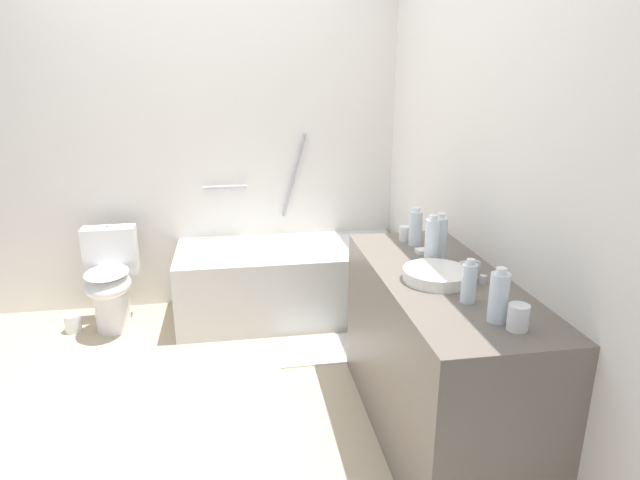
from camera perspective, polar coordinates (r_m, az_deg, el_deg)
ground_plane at (r=3.16m, az=-12.17°, el=-16.16°), size 3.86×3.86×0.00m
wall_back_tiled at (r=4.08m, az=-12.39°, el=9.06°), size 3.26×0.10×2.32m
wall_right_mirror at (r=2.98m, az=16.06°, el=5.70°), size 0.10×3.09×2.32m
bathtub at (r=3.93m, az=-3.13°, el=-4.14°), size 1.61×0.69×1.30m
toilet at (r=3.99m, az=-21.37°, el=-3.98°), size 0.36×0.51×0.71m
vanity_counter at (r=2.70m, az=12.31°, el=-12.12°), size 0.57×1.41×0.84m
sink_basin at (r=2.46m, az=12.30°, el=-3.66°), size 0.30×0.30×0.05m
sink_faucet at (r=2.53m, az=16.22°, el=-3.15°), size 0.10×0.15×0.09m
water_bottle_0 at (r=2.91m, az=10.12°, el=1.28°), size 0.07×0.07×0.21m
water_bottle_1 at (r=2.11m, az=18.42°, el=-5.73°), size 0.07×0.07×0.21m
water_bottle_2 at (r=2.62m, az=11.78°, el=-0.19°), size 0.07×0.07×0.25m
water_bottle_3 at (r=2.25m, az=15.53°, el=-4.36°), size 0.06×0.06×0.18m
water_bottle_4 at (r=2.71m, az=12.60°, el=0.21°), size 0.07×0.07×0.24m
drinking_glass_0 at (r=3.00m, az=9.01°, el=0.69°), size 0.06×0.06×0.08m
drinking_glass_1 at (r=2.08m, az=20.27°, el=-7.71°), size 0.08×0.08×0.10m
soap_dish at (r=2.82m, az=11.06°, el=-1.16°), size 0.09×0.06×0.02m
bath_mat at (r=3.56m, az=0.68°, el=-11.51°), size 0.62×0.37×0.01m
toilet_paper_roll at (r=4.14m, az=-24.74°, el=-8.01°), size 0.11×0.11×0.13m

